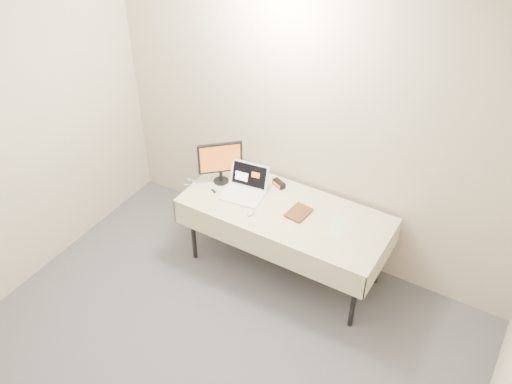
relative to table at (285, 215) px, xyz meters
The scene contains 9 objects.
back_wall 0.81m from the table, 90.00° to the left, with size 4.00×0.10×2.70m, color beige.
table is the anchor object (origin of this frame).
laptop 0.45m from the table, behind, with size 0.41×0.38×0.25m.
monitor 0.78m from the table, behind, with size 0.32×0.29×0.42m.
book 0.18m from the table, 25.34° to the left, with size 0.17×0.02×0.23m, color brown.
alarm_clock 0.36m from the table, 128.83° to the left, with size 0.14×0.10×0.06m.
clicker 0.32m from the table, 137.65° to the right, with size 0.05×0.10×0.02m, color #B7B7B9.
paper_form 0.49m from the table, ahead, with size 0.12×0.30×0.00m, color #B4E2B5.
usb_dongle 0.70m from the table, behind, with size 0.06×0.02×0.01m, color black.
Camera 1 is at (1.76, -1.41, 3.93)m, focal length 40.00 mm.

